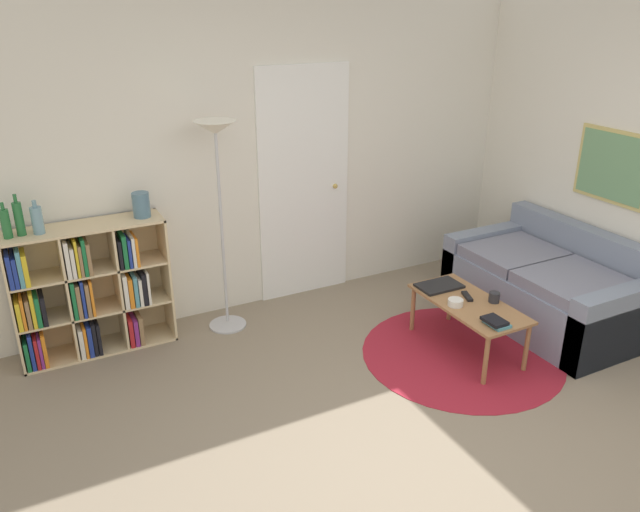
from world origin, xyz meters
name	(u,v)px	position (x,y,z in m)	size (l,w,h in m)	color
ground_plane	(439,463)	(0.00, 0.00, 0.00)	(14.00, 14.00, 0.00)	gray
wall_back	(269,160)	(0.01, 2.52, 1.29)	(7.78, 0.11, 2.60)	silver
wall_right	(590,160)	(2.41, 1.24, 1.30)	(0.08, 5.50, 2.60)	silver
rug	(462,354)	(0.91, 0.90, 0.00)	(1.55, 1.55, 0.01)	maroon
bookshelf	(86,292)	(-1.61, 2.31, 0.50)	(1.15, 0.34, 1.03)	beige
floor_lamp	(217,160)	(-0.55, 2.18, 1.42)	(0.32, 0.32, 1.73)	#B7B7BC
couch	(550,287)	(1.96, 1.05, 0.29)	(0.95, 1.61, 0.77)	gray
coffee_table	(468,307)	(0.98, 0.96, 0.37)	(0.47, 0.97, 0.41)	#996B42
laptop	(439,286)	(0.95, 1.29, 0.42)	(0.35, 0.23, 0.02)	black
bowl	(456,302)	(0.85, 0.97, 0.44)	(0.12, 0.12, 0.05)	silver
book_stack_on_table	(496,322)	(0.91, 0.59, 0.44)	(0.14, 0.18, 0.05)	teal
cup	(494,297)	(1.15, 0.88, 0.45)	(0.08, 0.08, 0.08)	#28282D
remote	(467,296)	(1.02, 1.03, 0.42)	(0.10, 0.16, 0.02)	black
bottle_left	(6,223)	(-2.06, 2.28, 1.13)	(0.06, 0.06, 0.26)	#236633
bottle_middle	(19,218)	(-1.97, 2.30, 1.15)	(0.06, 0.06, 0.30)	#236633
bottle_right	(37,220)	(-1.86, 2.28, 1.13)	(0.08, 0.08, 0.24)	#6B93A3
vase_on_shelf	(141,205)	(-1.13, 2.31, 1.12)	(0.13, 0.13, 0.19)	slate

